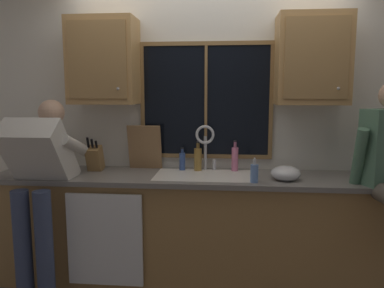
{
  "coord_description": "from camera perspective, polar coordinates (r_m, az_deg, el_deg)",
  "views": [
    {
      "loc": [
        0.14,
        -3.3,
        1.6
      ],
      "look_at": [
        -0.14,
        -0.3,
        1.18
      ],
      "focal_mm": 34.72,
      "sensor_mm": 36.0,
      "label": 1
    }
  ],
  "objects": [
    {
      "name": "window_frame_top",
      "position": [
        3.31,
        2.2,
        15.19
      ],
      "size": [
        1.17,
        0.02,
        0.04
      ],
      "primitive_type": "cube",
      "color": "olive"
    },
    {
      "name": "dishwasher_front",
      "position": [
        3.07,
        -13.25,
        -14.14
      ],
      "size": [
        0.6,
        0.02,
        0.74
      ],
      "primitive_type": "cube",
      "color": "white"
    },
    {
      "name": "faucet",
      "position": [
        3.21,
        2.15,
        0.3
      ],
      "size": [
        0.18,
        0.09,
        0.4
      ],
      "color": "silver",
      "rests_on": "countertop"
    },
    {
      "name": "lower_cabinet_run",
      "position": [
        3.23,
        2.53,
        -13.13
      ],
      "size": [
        3.53,
        0.58,
        0.88
      ],
      "primitive_type": "cube",
      "color": "#A07744",
      "rests_on": "floor"
    },
    {
      "name": "bottle_green_glass",
      "position": [
        3.23,
        0.91,
        -2.27
      ],
      "size": [
        0.07,
        0.07,
        0.26
      ],
      "color": "olive",
      "rests_on": "countertop"
    },
    {
      "name": "mixing_bowl",
      "position": [
        3.0,
        14.19,
        -4.4
      ],
      "size": [
        0.23,
        0.23,
        0.12
      ],
      "primitive_type": "ellipsoid",
      "color": "silver",
      "rests_on": "countertop"
    },
    {
      "name": "bottle_amber_small",
      "position": [
        3.26,
        -1.51,
        -2.61
      ],
      "size": [
        0.05,
        0.05,
        0.2
      ],
      "color": "#334C8C",
      "rests_on": "countertop"
    },
    {
      "name": "window_frame_left",
      "position": [
        3.36,
        -7.61,
        6.6
      ],
      "size": [
        0.03,
        0.02,
        0.95
      ],
      "primitive_type": "cube",
      "color": "olive"
    },
    {
      "name": "cutting_board",
      "position": [
        3.32,
        -7.27,
        -0.51
      ],
      "size": [
        0.3,
        0.1,
        0.39
      ],
      "primitive_type": "cube",
      "rotation": [
        0.21,
        0.0,
        0.0
      ],
      "color": "#997047",
      "rests_on": "countertop"
    },
    {
      "name": "knife_block",
      "position": [
        3.33,
        -14.7,
        -2.18
      ],
      "size": [
        0.12,
        0.18,
        0.32
      ],
      "color": "olive",
      "rests_on": "countertop"
    },
    {
      "name": "window_frame_right",
      "position": [
        3.3,
        12.1,
        6.47
      ],
      "size": [
        0.03,
        0.02,
        0.95
      ],
      "primitive_type": "cube",
      "color": "olive"
    },
    {
      "name": "back_wall",
      "position": [
        3.38,
        2.91,
        2.42
      ],
      "size": [
        5.93,
        0.12,
        2.55
      ],
      "primitive_type": "cube",
      "color": "silver",
      "rests_on": "floor"
    },
    {
      "name": "countertop",
      "position": [
        3.07,
        2.57,
        -5.24
      ],
      "size": [
        3.59,
        0.62,
        0.04
      ],
      "primitive_type": "cube",
      "color": "slate",
      "rests_on": "lower_cabinet_run"
    },
    {
      "name": "soap_dispenser",
      "position": [
        2.86,
        9.55,
        -4.42
      ],
      "size": [
        0.06,
        0.07,
        0.19
      ],
      "color": "#668CCC",
      "rests_on": "countertop"
    },
    {
      "name": "person_standing",
      "position": [
        3.12,
        -22.31,
        -4.61
      ],
      "size": [
        0.53,
        0.7,
        1.54
      ],
      "color": "#384260",
      "rests_on": "floor"
    },
    {
      "name": "window_mullion_center",
      "position": [
        3.28,
        2.15,
        6.64
      ],
      "size": [
        0.02,
        0.02,
        0.95
      ],
      "primitive_type": "cube",
      "color": "olive"
    },
    {
      "name": "upper_cabinet_left",
      "position": [
        3.31,
        -13.41,
        12.25
      ],
      "size": [
        0.56,
        0.36,
        0.72
      ],
      "color": "#B2844C"
    },
    {
      "name": "bottle_tall_clear",
      "position": [
        3.24,
        6.6,
        -2.21
      ],
      "size": [
        0.06,
        0.06,
        0.27
      ],
      "color": "pink",
      "rests_on": "countertop"
    },
    {
      "name": "upper_cabinet_right",
      "position": [
        3.21,
        17.94,
        12.21
      ],
      "size": [
        0.56,
        0.36,
        0.72
      ],
      "color": "#B2844C"
    },
    {
      "name": "window_glass",
      "position": [
        3.29,
        2.16,
        6.64
      ],
      "size": [
        1.1,
        0.02,
        0.95
      ],
      "primitive_type": "cube",
      "color": "black"
    },
    {
      "name": "sink",
      "position": [
        3.1,
        1.79,
        -6.58
      ],
      "size": [
        0.8,
        0.46,
        0.21
      ],
      "color": "white",
      "rests_on": "lower_cabinet_run"
    },
    {
      "name": "window_frame_bottom",
      "position": [
        3.33,
        2.11,
        -1.86
      ],
      "size": [
        1.17,
        0.02,
        0.04
      ],
      "primitive_type": "cube",
      "color": "olive"
    }
  ]
}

